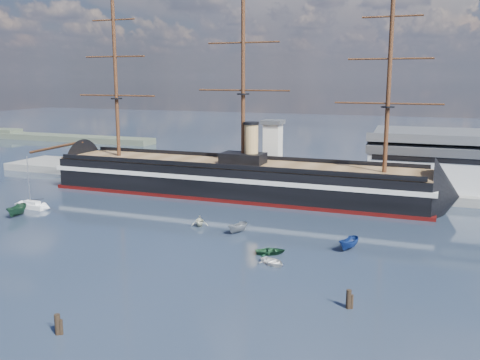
% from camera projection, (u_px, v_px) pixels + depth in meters
% --- Properties ---
extents(ground, '(600.00, 600.00, 0.00)m').
position_uv_depth(ground, '(207.00, 216.00, 107.43)').
color(ground, black).
rests_on(ground, ground).
extents(quay, '(180.00, 18.00, 2.00)m').
position_uv_depth(quay, '(302.00, 186.00, 136.74)').
color(quay, slate).
rests_on(quay, ground).
extents(quay_tower, '(5.00, 5.00, 15.00)m').
position_uv_depth(quay_tower, '(273.00, 149.00, 134.65)').
color(quay_tower, silver).
rests_on(quay_tower, ground).
extents(shoreline, '(120.00, 10.00, 4.00)m').
position_uv_depth(shoreline, '(18.00, 135.00, 243.95)').
color(shoreline, '#3F4C38').
rests_on(shoreline, ground).
extents(warship, '(112.92, 16.78, 53.94)m').
position_uv_depth(warship, '(228.00, 178.00, 126.28)').
color(warship, black).
rests_on(warship, ground).
extents(sailboat, '(7.20, 2.80, 11.24)m').
position_uv_depth(sailboat, '(32.00, 205.00, 113.87)').
color(sailboat, white).
rests_on(sailboat, ground).
extents(motorboat_a, '(7.54, 4.21, 2.85)m').
position_uv_depth(motorboat_a, '(17.00, 216.00, 107.45)').
color(motorboat_a, '#193D27').
rests_on(motorboat_a, ground).
extents(motorboat_b, '(2.47, 3.21, 1.40)m').
position_uv_depth(motorboat_b, '(271.00, 254.00, 84.62)').
color(motorboat_b, '#194528').
rests_on(motorboat_b, ground).
extents(motorboat_c, '(5.87, 3.80, 2.21)m').
position_uv_depth(motorboat_c, '(238.00, 233.00, 96.10)').
color(motorboat_c, slate).
rests_on(motorboat_c, ground).
extents(motorboat_d, '(6.49, 4.97, 2.19)m').
position_uv_depth(motorboat_d, '(200.00, 226.00, 100.60)').
color(motorboat_d, beige).
rests_on(motorboat_d, ground).
extents(motorboat_e, '(2.36, 2.98, 1.30)m').
position_uv_depth(motorboat_e, '(273.00, 265.00, 79.81)').
color(motorboat_e, silver).
rests_on(motorboat_e, ground).
extents(motorboat_f, '(6.45, 3.90, 2.42)m').
position_uv_depth(motorboat_f, '(349.00, 250.00, 86.68)').
color(motorboat_f, navy).
rests_on(motorboat_f, ground).
extents(piling_near_mid, '(0.64, 0.64, 3.02)m').
position_uv_depth(piling_near_mid, '(58.00, 334.00, 58.25)').
color(piling_near_mid, black).
rests_on(piling_near_mid, ground).
extents(piling_far_right, '(0.64, 0.64, 3.07)m').
position_uv_depth(piling_far_right, '(348.00, 308.00, 64.77)').
color(piling_far_right, black).
rests_on(piling_far_right, ground).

